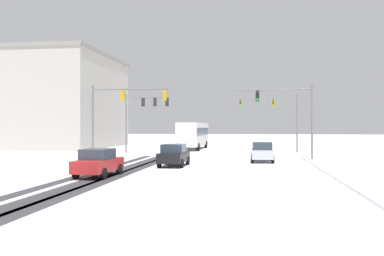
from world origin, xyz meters
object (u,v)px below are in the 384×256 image
car_silver_lead (262,152)px  traffic_signal_far_right (276,111)px  traffic_signal_near_right (290,108)px  traffic_signal_far_left (143,110)px  bus_oncoming (193,134)px  office_building_far_left_block (36,102)px  traffic_signal_near_left (119,106)px  car_red_third (98,163)px  car_black_second (174,155)px

car_silver_lead → traffic_signal_far_right: bearing=82.2°
traffic_signal_near_right → traffic_signal_far_left: size_ratio=1.03×
traffic_signal_far_left → bus_oncoming: (4.37, 8.62, -2.76)m
traffic_signal_far_right → traffic_signal_near_right: same height
car_silver_lead → office_building_far_left_block: 37.62m
traffic_signal_near_left → car_red_third: bearing=-78.1°
traffic_signal_far_right → car_red_third: traffic_signal_far_right is taller
traffic_signal_far_left → bus_oncoming: traffic_signal_far_left is taller
traffic_signal_near_right → car_black_second: (-8.90, -6.81, -3.65)m
traffic_signal_near_left → office_building_far_left_block: office_building_far_left_block is taller
traffic_signal_far_left → car_red_third: traffic_signal_far_left is taller
traffic_signal_far_left → car_silver_lead: bearing=-38.2°
traffic_signal_far_right → car_silver_lead: (-1.89, -13.80, -3.86)m
traffic_signal_far_right → office_building_far_left_block: (-32.76, 6.97, 1.70)m
car_red_third → bus_oncoming: bearing=87.2°
traffic_signal_near_left → office_building_far_left_block: size_ratio=0.32×
bus_oncoming → office_building_far_left_block: 23.18m
traffic_signal_far_right → office_building_far_left_block: office_building_far_left_block is taller
traffic_signal_far_right → traffic_signal_near_right: size_ratio=1.02×
car_silver_lead → car_red_third: bearing=-129.6°
traffic_signal_far_left → bus_oncoming: bearing=63.1°
car_silver_lead → bus_oncoming: bus_oncoming is taller
car_silver_lead → car_black_second: same height
traffic_signal_near_left → bus_oncoming: 19.18m
traffic_signal_far_left → office_building_far_left_block: bearing=149.3°
car_silver_lead → bus_oncoming: 20.31m
car_black_second → car_red_third: bearing=-114.7°
traffic_signal_near_right → car_red_third: size_ratio=1.61×
traffic_signal_near_right → traffic_signal_near_left: size_ratio=0.98×
car_red_third → bus_oncoming: size_ratio=0.38×
traffic_signal_near_right → car_silver_lead: size_ratio=1.63×
traffic_signal_near_left → car_silver_lead: 12.76m
car_silver_lead → car_black_second: 8.07m
traffic_signal_far_right → car_black_second: traffic_signal_far_right is taller
traffic_signal_far_left → bus_oncoming: 10.05m
car_red_third → traffic_signal_far_left: bearing=97.6°
car_black_second → bus_oncoming: (-1.71, 23.31, 1.18)m
traffic_signal_far_left → office_building_far_left_block: office_building_far_left_block is taller
car_silver_lead → traffic_signal_near_right: bearing=40.2°
traffic_signal_near_left → car_silver_lead: bearing=0.2°
car_silver_lead → bus_oncoming: bearing=113.9°
car_red_third → car_silver_lead: bearing=50.4°
car_silver_lead → office_building_far_left_block: bearing=146.1°
traffic_signal_far_left → car_black_second: bearing=-67.5°
traffic_signal_far_right → traffic_signal_far_left: bearing=-165.0°
traffic_signal_near_right → traffic_signal_far_left: (-14.98, 7.88, 0.29)m
traffic_signal_far_right → office_building_far_left_block: 33.54m
traffic_signal_far_right → bus_oncoming: traffic_signal_far_right is taller
office_building_far_left_block → car_black_second: bearing=-46.4°
car_silver_lead → car_red_third: (-9.70, -11.73, 0.00)m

